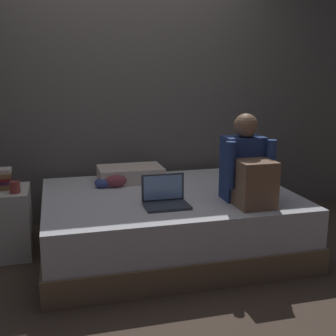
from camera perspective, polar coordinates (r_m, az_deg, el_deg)
The scene contains 9 objects.
ground_plane at distance 3.35m, azimuth -2.03°, elevation -12.84°, with size 8.00×8.00×0.00m, color #47382D.
wall_back at distance 4.20m, azimuth -5.88°, elevation 11.35°, with size 5.60×0.10×2.70m, color #605B56.
bed at distance 3.57m, azimuth 0.02°, elevation -7.02°, with size 2.00×1.50×0.48m.
nightstand at distance 3.69m, azimuth -20.98°, elevation -6.74°, with size 0.44×0.46×0.54m.
person_sitting at distance 3.25m, azimuth 10.43°, elevation -0.15°, with size 0.39×0.44×0.66m.
laptop at distance 3.15m, azimuth -0.38°, elevation -3.99°, with size 0.32×0.23×0.22m.
pillow at distance 3.86m, azimuth -4.97°, elevation -0.78°, with size 0.56×0.36×0.13m, color beige.
mug at distance 3.47m, azimuth -19.45°, elevation -2.40°, with size 0.08×0.08×0.09m, color #933833.
clothes_pile at distance 3.69m, azimuth -7.38°, elevation -1.66°, with size 0.28×0.17×0.11m.
Camera 1 is at (-0.66, -2.95, 1.44)m, focal length 46.40 mm.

